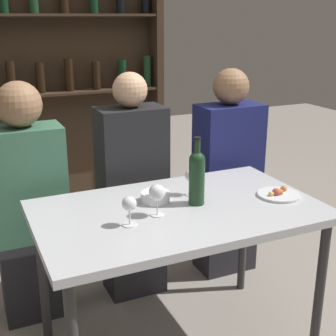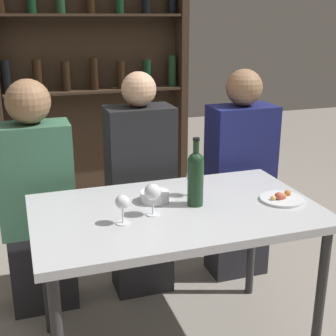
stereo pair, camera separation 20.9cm
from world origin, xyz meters
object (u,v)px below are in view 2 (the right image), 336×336
wine_glass_0 (122,203)px  wine_glass_2 (193,178)px  food_plate_0 (281,198)px  seated_person_right (239,181)px  snack_bowl (155,196)px  wine_glass_1 (153,193)px  seated_person_center (141,193)px  wine_bottle (196,176)px  seated_person_left (38,205)px

wine_glass_0 → wine_glass_2: wine_glass_2 is taller
food_plate_0 → seated_person_right: size_ratio=0.16×
snack_bowl → seated_person_right: bearing=34.9°
wine_glass_1 → food_plate_0: wine_glass_1 is taller
wine_glass_1 → seated_person_center: bearing=79.9°
wine_glass_0 → seated_person_center: (0.25, 0.65, -0.22)m
food_plate_0 → seated_person_center: size_ratio=0.16×
wine_glass_1 → seated_person_center: 0.65m
snack_bowl → seated_person_center: 0.49m
wine_bottle → wine_glass_0: size_ratio=2.49×
wine_glass_2 → seated_person_right: size_ratio=0.10×
snack_bowl → seated_person_left: size_ratio=0.11×
food_plate_0 → snack_bowl: (-0.55, 0.17, 0.02)m
seated_person_center → wine_glass_1: bearing=-100.1°
wine_bottle → food_plate_0: bearing=-11.0°
wine_glass_0 → wine_glass_2: size_ratio=0.98×
wine_glass_2 → seated_person_center: 0.52m
wine_bottle → seated_person_left: 0.90m
snack_bowl → seated_person_right: 0.82m
seated_person_center → wine_glass_0: bearing=-110.9°
food_plate_0 → wine_glass_2: bearing=153.0°
food_plate_0 → seated_person_right: 0.66m
wine_bottle → food_plate_0: size_ratio=1.56×
snack_bowl → wine_glass_2: bearing=4.3°
wine_glass_0 → snack_bowl: bearing=44.2°
wine_bottle → seated_person_center: seated_person_center is taller
wine_glass_0 → seated_person_center: seated_person_center is taller
seated_person_left → food_plate_0: bearing=-31.1°
seated_person_left → wine_glass_0: bearing=-64.5°
wine_glass_0 → seated_person_center: size_ratio=0.10×
wine_bottle → wine_glass_1: size_ratio=2.22×
wine_bottle → wine_glass_0: 0.36m
food_plate_0 → seated_person_left: 1.23m
wine_glass_1 → seated_person_left: (-0.45, 0.60, -0.23)m
wine_glass_0 → seated_person_left: 0.75m
wine_glass_1 → wine_glass_2: size_ratio=1.10×
wine_glass_0 → wine_glass_1: 0.15m
wine_glass_0 → snack_bowl: size_ratio=0.94×
seated_person_left → seated_person_right: 1.16m
seated_person_right → seated_person_left: bearing=180.0°
seated_person_left → snack_bowl: bearing=-42.9°
wine_glass_0 → seated_person_right: size_ratio=0.10×
wine_glass_1 → snack_bowl: wine_glass_1 is taller
wine_bottle → snack_bowl: size_ratio=2.35×
seated_person_left → seated_person_right: seated_person_right is taller
snack_bowl → seated_person_left: seated_person_left is taller
wine_glass_2 → seated_person_left: bearing=146.8°
seated_person_center → seated_person_right: seated_person_center is taller
snack_bowl → food_plate_0: bearing=-17.2°
snack_bowl → seated_person_right: (0.66, 0.46, -0.16)m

